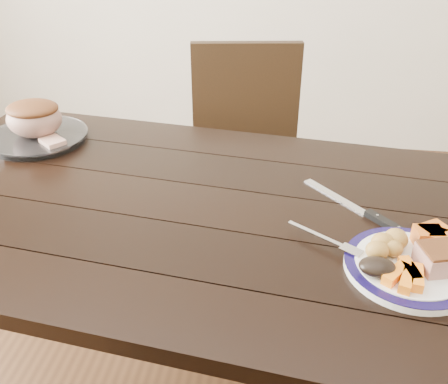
# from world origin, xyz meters

# --- Properties ---
(dining_table) EXTENTS (1.70, 1.08, 0.75)m
(dining_table) POSITION_xyz_m (-0.00, 0.00, 0.66)
(dining_table) COLOR black
(dining_table) RESTS_ON ground
(chair_far) EXTENTS (0.48, 0.49, 0.93)m
(chair_far) POSITION_xyz_m (0.06, 0.74, 0.52)
(chair_far) COLOR black
(chair_far) RESTS_ON ground
(dinner_plate) EXTENTS (0.26, 0.26, 0.02)m
(dinner_plate) POSITION_xyz_m (0.48, -0.19, 0.76)
(dinner_plate) COLOR white
(dinner_plate) RESTS_ON dining_table
(plate_rim) EXTENTS (0.26, 0.26, 0.02)m
(plate_rim) POSITION_xyz_m (0.48, -0.19, 0.77)
(plate_rim) COLOR #110B38
(plate_rim) RESTS_ON dinner_plate
(serving_platter) EXTENTS (0.29, 0.29, 0.02)m
(serving_platter) POSITION_xyz_m (-0.54, 0.29, 0.76)
(serving_platter) COLOR white
(serving_platter) RESTS_ON dining_table
(pork_slice) EXTENTS (0.11, 0.09, 0.04)m
(pork_slice) POSITION_xyz_m (0.54, -0.19, 0.79)
(pork_slice) COLOR tan
(pork_slice) RESTS_ON dinner_plate
(roasted_potatoes) EXTENTS (0.09, 0.09, 0.04)m
(roasted_potatoes) POSITION_xyz_m (0.44, -0.16, 0.79)
(roasted_potatoes) COLOR gold
(roasted_potatoes) RESTS_ON dinner_plate
(carrot_batons) EXTENTS (0.08, 0.10, 0.02)m
(carrot_batons) POSITION_xyz_m (0.46, -0.24, 0.78)
(carrot_batons) COLOR orange
(carrot_batons) RESTS_ON dinner_plate
(pumpkin_wedges) EXTENTS (0.09, 0.09, 0.04)m
(pumpkin_wedges) POSITION_xyz_m (0.54, -0.12, 0.79)
(pumpkin_wedges) COLOR orange
(pumpkin_wedges) RESTS_ON dinner_plate
(dark_mushroom) EXTENTS (0.07, 0.05, 0.03)m
(dark_mushroom) POSITION_xyz_m (0.41, -0.23, 0.79)
(dark_mushroom) COLOR black
(dark_mushroom) RESTS_ON dinner_plate
(fork) EXTENTS (0.16, 0.11, 0.00)m
(fork) POSITION_xyz_m (0.32, -0.14, 0.77)
(fork) COLOR silver
(fork) RESTS_ON dinner_plate
(roast_joint) EXTENTS (0.17, 0.14, 0.11)m
(roast_joint) POSITION_xyz_m (-0.54, 0.29, 0.82)
(roast_joint) COLOR #A67565
(roast_joint) RESTS_ON serving_platter
(cut_slice) EXTENTS (0.09, 0.09, 0.02)m
(cut_slice) POSITION_xyz_m (-0.46, 0.23, 0.78)
(cut_slice) COLOR tan
(cut_slice) RESTS_ON serving_platter
(carving_knife) EXTENTS (0.24, 0.25, 0.01)m
(carving_knife) POSITION_xyz_m (0.43, -0.01, 0.76)
(carving_knife) COLOR silver
(carving_knife) RESTS_ON dining_table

